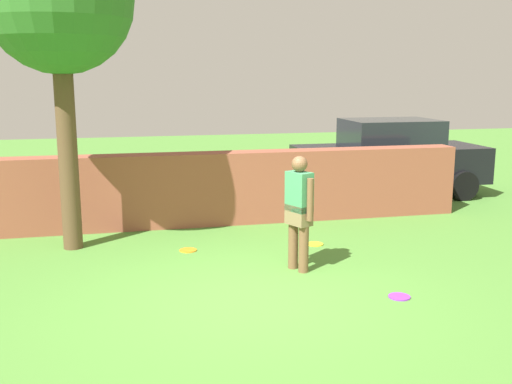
% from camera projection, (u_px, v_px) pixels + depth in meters
% --- Properties ---
extents(ground_plane, '(40.00, 40.00, 0.00)m').
position_uv_depth(ground_plane, '(252.00, 300.00, 7.31)').
color(ground_plane, '#4C8433').
extents(brick_wall, '(12.72, 0.50, 1.32)m').
position_uv_depth(brick_wall, '(121.00, 192.00, 10.53)').
color(brick_wall, brown).
rests_on(brick_wall, ground).
extents(tree, '(2.20, 2.20, 4.90)m').
position_uv_depth(tree, '(58.00, 3.00, 8.76)').
color(tree, brown).
rests_on(tree, ground).
extents(person, '(0.35, 0.50, 1.62)m').
position_uv_depth(person, '(299.00, 208.00, 8.24)').
color(person, brown).
rests_on(person, ground).
extents(car, '(4.21, 1.94, 1.72)m').
position_uv_depth(car, '(389.00, 158.00, 13.42)').
color(car, black).
rests_on(car, ground).
extents(frisbee_yellow, '(0.27, 0.27, 0.02)m').
position_uv_depth(frisbee_yellow, '(315.00, 244.00, 9.66)').
color(frisbee_yellow, yellow).
rests_on(frisbee_yellow, ground).
extents(frisbee_purple, '(0.27, 0.27, 0.02)m').
position_uv_depth(frisbee_purple, '(399.00, 297.00, 7.38)').
color(frisbee_purple, purple).
rests_on(frisbee_purple, ground).
extents(frisbee_orange, '(0.27, 0.27, 0.02)m').
position_uv_depth(frisbee_orange, '(188.00, 250.00, 9.33)').
color(frisbee_orange, orange).
rests_on(frisbee_orange, ground).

